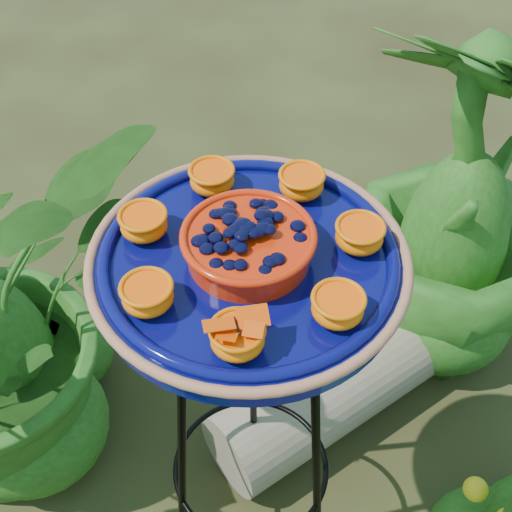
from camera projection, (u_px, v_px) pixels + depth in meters
name	position (u px, v px, depth m)	size (l,w,h in m)	color
tripod_stand	(250.00, 405.00, 1.34)	(0.42, 0.42, 0.91)	black
feeder_dish	(249.00, 259.00, 1.05)	(0.59, 0.59, 0.11)	#060951
driftwood_log	(332.00, 391.00, 1.88)	(0.23, 0.23, 0.68)	gray
shrub_back_right	(463.00, 201.00, 1.82)	(0.57, 0.57, 1.01)	#214512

